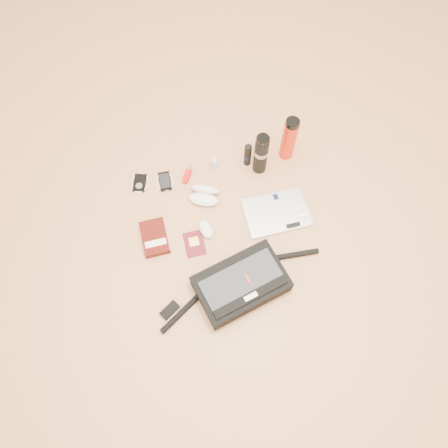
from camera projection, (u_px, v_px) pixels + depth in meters
The scene contains 14 objects.
ground at pixel (233, 246), 2.19m from camera, with size 4.00×4.00×0.00m, color #BD804F.
messenger_bag at pixel (241, 284), 2.06m from camera, with size 0.82×0.38×0.12m.
laptop at pixel (277, 213), 2.26m from camera, with size 0.34×0.25×0.03m.
book at pixel (155, 237), 2.19m from camera, with size 0.14×0.20×0.04m.
passport at pixel (194, 244), 2.19m from camera, with size 0.11×0.14×0.01m.
mouse at pixel (206, 229), 2.21m from camera, with size 0.09×0.12×0.03m.
sunglasses_case at pixel (204, 194), 2.28m from camera, with size 0.19×0.18×0.09m.
ipod at pixel (140, 183), 2.33m from camera, with size 0.11×0.12×0.01m.
phone at pixel (165, 181), 2.34m from camera, with size 0.10×0.12×0.01m.
inhaler at pixel (188, 175), 2.35m from camera, with size 0.06×0.10×0.03m.
spray_bottle at pixel (214, 164), 2.33m from camera, with size 0.03×0.03×0.11m.
aerosol_can at pixel (248, 155), 2.32m from camera, with size 0.05×0.05×0.16m.
thermos_black at pixel (261, 154), 2.25m from camera, with size 0.08×0.08×0.28m.
thermos_red at pixel (289, 139), 2.28m from camera, with size 0.08×0.08×0.29m.
Camera 1 is at (-0.17, -0.78, 2.05)m, focal length 35.00 mm.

